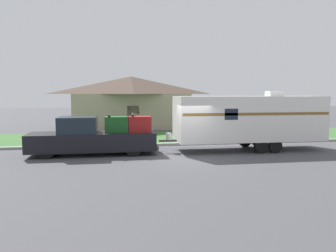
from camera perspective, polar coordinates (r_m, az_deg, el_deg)
name	(u,v)px	position (r m, az deg, el deg)	size (l,w,h in m)	color
ground_plane	(187,157)	(16.13, 3.41, -5.40)	(120.00, 120.00, 0.00)	#47474C
curb_strip	(174,144)	(19.74, 1.01, -3.15)	(80.00, 0.30, 0.14)	#999993
lawn_strip	(165,137)	(23.31, -0.60, -1.93)	(80.00, 7.00, 0.03)	#3D6B33
house_across_street	(131,101)	(30.48, -6.43, 4.34)	(10.77, 6.80, 4.67)	gray
pickup_truck	(94,137)	(17.02, -12.79, -1.90)	(6.41, 1.91, 2.05)	black
travel_trailer	(249,118)	(18.39, 13.91, 1.32)	(8.97, 2.42, 3.23)	black
mailbox	(121,128)	(20.44, -8.17, -0.36)	(0.48, 0.20, 1.26)	brown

